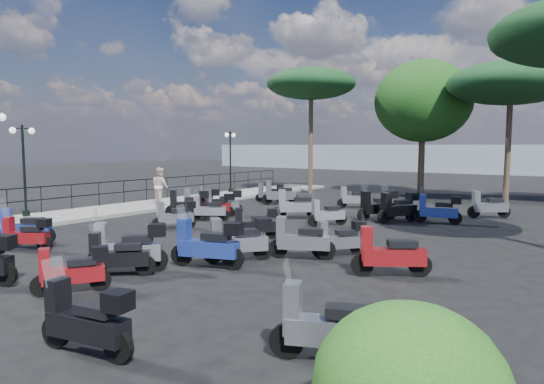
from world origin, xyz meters
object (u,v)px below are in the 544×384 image
Objects in this scene: lamp_post_2 at (230,157)px; scooter_4 at (208,210)px; scooter_25 at (328,328)px; scooter_9 at (216,205)px; scooter_7 at (26,235)px; scooter_17 at (354,198)px; scooter_11 at (280,194)px; scooter_24 at (86,321)px; lamp_post_1 at (24,164)px; scooter_13 at (117,257)px; scooter_3 at (188,204)px; scooter_22 at (327,214)px; scooter_18 at (72,271)px; pine_0 at (511,83)px; scooter_14 at (208,245)px; scooter_20 at (239,240)px; scooter_29 at (488,206)px; scooter_2 at (24,228)px; scooter_31 at (378,206)px; scooter_8 at (175,216)px; scooter_26 at (389,255)px; scooter_27 at (300,240)px; scooter_19 at (128,248)px; pedestrian_far at (160,186)px; scooter_10 at (222,203)px; scooter_5 at (270,193)px; scooter_15 at (255,224)px; pine_2 at (311,84)px; scooter_21 at (340,239)px; scooter_23 at (438,210)px; scooter_32 at (201,202)px; scooter_16 at (295,206)px.

lamp_post_2 reaches higher than scooter_4.
scooter_9 is at bearing 24.70° from scooter_25.
scooter_7 is 1.04× the size of scooter_17.
scooter_24 is (7.70, -15.70, -0.02)m from scooter_11.
scooter_13 is at bearing -26.08° from lamp_post_1.
scooter_3 is 5.78m from scooter_22.
pine_0 is at bearing -69.11° from scooter_18.
scooter_14 is 0.95m from scooter_20.
scooter_29 reaches higher than scooter_13.
scooter_31 reaches higher than scooter_2.
scooter_26 reaches higher than scooter_8.
scooter_27 is at bearing -95.33° from scooter_20.
scooter_29 is at bearing -62.30° from scooter_19.
scooter_4 is 9.51m from scooter_26.
scooter_27 is (5.95, -1.17, 0.00)m from scooter_8.
scooter_17 is 0.97× the size of scooter_18.
pedestrian_far reaches higher than scooter_10.
scooter_27 reaches higher than scooter_5.
scooter_15 is 16.35m from pine_2.
scooter_5 is 1.14× the size of scooter_21.
scooter_14 is 1.83m from scooter_19.
scooter_27 is 10.66m from scooter_29.
scooter_17 is 5.15m from scooter_23.
pedestrian_far is at bearing -89.57° from lamp_post_2.
scooter_14 is 1.11× the size of scooter_25.
scooter_27 is 9.11m from scooter_32.
scooter_23 is 2.25m from scooter_31.
scooter_13 is 6.10m from scooter_26.
lamp_post_1 is 2.23× the size of scooter_11.
scooter_7 is 0.82× the size of scooter_24.
scooter_7 is 0.92× the size of scooter_9.
scooter_11 is 8.85m from scooter_15.
scooter_14 is 3.16m from scooter_18.
scooter_11 is (-0.68, 5.80, 0.09)m from scooter_4.
scooter_9 is at bearing 100.81° from scooter_23.
scooter_29 is at bearing -19.58° from scooter_25.
scooter_25 is (14.42, -9.68, -0.55)m from pedestrian_far.
scooter_13 is at bearing -176.42° from scooter_9.
scooter_5 is 12.42m from scooter_21.
scooter_32 is (-11.47, 9.34, 0.06)m from scooter_25.
scooter_24 is at bearing -152.75° from scooter_2.
scooter_21 is 16.13m from pine_0.
scooter_21 is at bearing 175.41° from pedestrian_far.
scooter_14 is at bearing 122.07° from scooter_27.
scooter_4 is 9.39m from scooter_18.
scooter_11 is 4.53m from scooter_16.
scooter_9 is 7.96m from scooter_20.
pine_0 reaches higher than scooter_16.
scooter_32 is (-1.24, 8.17, 0.08)m from scooter_7.
scooter_27 reaches higher than scooter_7.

